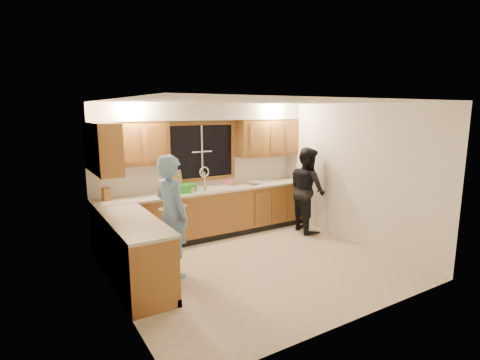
% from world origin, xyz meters
% --- Properties ---
extents(floor, '(4.20, 4.20, 0.00)m').
position_xyz_m(floor, '(0.00, 0.00, 0.00)').
color(floor, beige).
rests_on(floor, ground).
extents(ceiling, '(4.20, 4.20, 0.00)m').
position_xyz_m(ceiling, '(0.00, 0.00, 2.50)').
color(ceiling, silver).
extents(wall_back, '(4.20, 0.00, 4.20)m').
position_xyz_m(wall_back, '(0.00, 1.90, 1.25)').
color(wall_back, white).
rests_on(wall_back, ground).
extents(wall_left, '(0.00, 3.80, 3.80)m').
position_xyz_m(wall_left, '(-2.10, 0.00, 1.25)').
color(wall_left, white).
rests_on(wall_left, ground).
extents(wall_right, '(0.00, 3.80, 3.80)m').
position_xyz_m(wall_right, '(2.10, 0.00, 1.25)').
color(wall_right, white).
rests_on(wall_right, ground).
extents(base_cabinets_back, '(4.20, 0.60, 0.88)m').
position_xyz_m(base_cabinets_back, '(0.00, 1.60, 0.44)').
color(base_cabinets_back, '#9B642D').
rests_on(base_cabinets_back, ground).
extents(base_cabinets_left, '(0.60, 1.90, 0.88)m').
position_xyz_m(base_cabinets_left, '(-1.80, 0.35, 0.44)').
color(base_cabinets_left, '#9B642D').
rests_on(base_cabinets_left, ground).
extents(countertop_back, '(4.20, 0.63, 0.04)m').
position_xyz_m(countertop_back, '(0.00, 1.58, 0.90)').
color(countertop_back, beige).
rests_on(countertop_back, base_cabinets_back).
extents(countertop_left, '(0.63, 1.90, 0.04)m').
position_xyz_m(countertop_left, '(-1.79, 0.35, 0.90)').
color(countertop_left, beige).
rests_on(countertop_left, base_cabinets_left).
extents(upper_cabinets_left, '(1.35, 0.33, 0.75)m').
position_xyz_m(upper_cabinets_left, '(-1.43, 1.73, 1.83)').
color(upper_cabinets_left, '#9B642D').
rests_on(upper_cabinets_left, wall_back).
extents(upper_cabinets_right, '(1.35, 0.33, 0.75)m').
position_xyz_m(upper_cabinets_right, '(1.43, 1.73, 1.83)').
color(upper_cabinets_right, '#9B642D').
rests_on(upper_cabinets_right, wall_back).
extents(upper_cabinets_return, '(0.33, 0.90, 0.75)m').
position_xyz_m(upper_cabinets_return, '(-1.94, 1.12, 1.83)').
color(upper_cabinets_return, '#9B642D').
rests_on(upper_cabinets_return, wall_left).
extents(soffit, '(4.20, 0.35, 0.30)m').
position_xyz_m(soffit, '(0.00, 1.72, 2.35)').
color(soffit, silver).
rests_on(soffit, wall_back).
extents(window_frame, '(1.44, 0.03, 1.14)m').
position_xyz_m(window_frame, '(0.00, 1.89, 1.60)').
color(window_frame, black).
rests_on(window_frame, wall_back).
extents(sink, '(0.86, 0.52, 0.57)m').
position_xyz_m(sink, '(0.00, 1.60, 0.86)').
color(sink, white).
rests_on(sink, countertop_back).
extents(dishwasher, '(0.60, 0.56, 0.82)m').
position_xyz_m(dishwasher, '(-0.85, 1.59, 0.41)').
color(dishwasher, white).
rests_on(dishwasher, floor).
extents(stove, '(0.58, 0.75, 0.90)m').
position_xyz_m(stove, '(-1.80, -0.22, 0.45)').
color(stove, white).
rests_on(stove, floor).
extents(man, '(0.55, 0.72, 1.77)m').
position_xyz_m(man, '(-1.23, 0.34, 0.89)').
color(man, '#6994C6').
rests_on(man, floor).
extents(woman, '(0.77, 0.92, 1.68)m').
position_xyz_m(woman, '(1.81, 0.90, 0.84)').
color(woman, black).
rests_on(woman, floor).
extents(knife_block, '(0.14, 0.12, 0.21)m').
position_xyz_m(knife_block, '(-1.85, 1.66, 1.03)').
color(knife_block, '#905D27').
rests_on(knife_block, countertop_back).
extents(cutting_board, '(0.29, 0.17, 0.37)m').
position_xyz_m(cutting_board, '(-0.57, 1.82, 1.11)').
color(cutting_board, tan).
rests_on(cutting_board, countertop_back).
extents(dish_crate, '(0.35, 0.33, 0.15)m').
position_xyz_m(dish_crate, '(-0.48, 1.58, 0.99)').
color(dish_crate, green).
rests_on(dish_crate, countertop_back).
extents(soap_bottle, '(0.09, 0.09, 0.18)m').
position_xyz_m(soap_bottle, '(0.47, 1.68, 1.01)').
color(soap_bottle, '#EF5A9A').
rests_on(soap_bottle, countertop_back).
extents(bowl, '(0.29, 0.29, 0.06)m').
position_xyz_m(bowl, '(0.99, 1.55, 0.95)').
color(bowl, silver).
rests_on(bowl, countertop_back).
extents(can_left, '(0.07, 0.07, 0.12)m').
position_xyz_m(can_left, '(-0.42, 1.41, 0.98)').
color(can_left, beige).
rests_on(can_left, countertop_back).
extents(can_right, '(0.07, 0.07, 0.11)m').
position_xyz_m(can_right, '(-0.20, 1.37, 0.97)').
color(can_right, beige).
rests_on(can_right, countertop_back).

